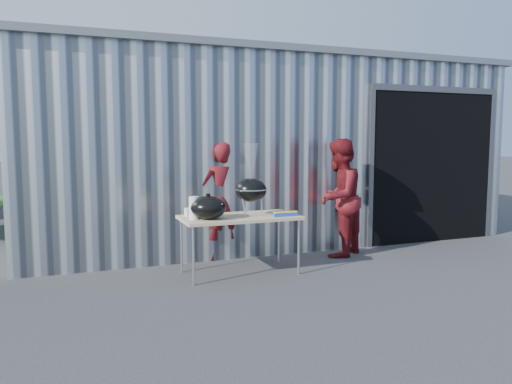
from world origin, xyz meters
name	(u,v)px	position (x,y,z in m)	size (l,w,h in m)	color
ground	(301,290)	(0.00, 0.00, 0.00)	(80.00, 80.00, 0.00)	#2F2F32
building	(242,149)	(0.92, 4.59, 1.54)	(8.20, 6.20, 3.10)	silver
folding_table	(240,219)	(-0.42, 0.94, 0.71)	(1.50, 0.75, 0.75)	tan
kettle_grill	(251,183)	(-0.28, 0.90, 1.17)	(0.41, 0.41, 0.93)	black
grill_lid	(208,208)	(-0.86, 0.84, 0.89)	(0.44, 0.44, 0.32)	black
paper_towels	(194,208)	(-1.03, 0.89, 0.89)	(0.12, 0.12, 0.28)	white
white_tub	(193,212)	(-0.97, 1.17, 0.80)	(0.20, 0.15, 0.10)	white
foil_box	(285,214)	(0.11, 0.69, 0.78)	(0.32, 0.05, 0.06)	#1B41B0
person_cook	(219,201)	(-0.43, 1.79, 0.85)	(0.62, 0.40, 1.69)	maroon
person_bystander	(339,198)	(1.28, 1.35, 0.87)	(0.84, 0.66, 1.74)	maroon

